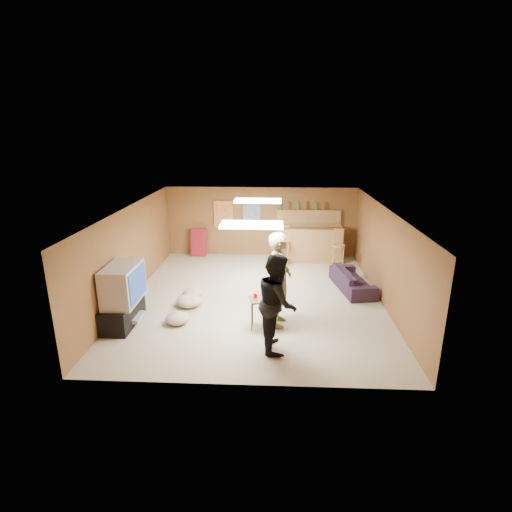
{
  "coord_description": "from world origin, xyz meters",
  "views": [
    {
      "loc": [
        0.45,
        -8.96,
        3.92
      ],
      "look_at": [
        0.0,
        0.2,
        1.0
      ],
      "focal_mm": 28.0,
      "sensor_mm": 36.0,
      "label": 1
    }
  ],
  "objects_px": {
    "tray_table": "(262,313)",
    "person_olive": "(280,280)",
    "sofa": "(352,279)",
    "person_black": "(277,302)",
    "tv_body": "(123,284)",
    "bar_counter": "(309,244)"
  },
  "relations": [
    {
      "from": "tv_body",
      "to": "sofa",
      "type": "xyz_separation_m",
      "value": [
        5.1,
        2.17,
        -0.64
      ]
    },
    {
      "from": "bar_counter",
      "to": "tray_table",
      "type": "relative_size",
      "value": 3.06
    },
    {
      "from": "person_black",
      "to": "sofa",
      "type": "bearing_deg",
      "value": -38.62
    },
    {
      "from": "tv_body",
      "to": "sofa",
      "type": "bearing_deg",
      "value": 23.04
    },
    {
      "from": "tv_body",
      "to": "person_black",
      "type": "xyz_separation_m",
      "value": [
        3.15,
        -0.8,
        0.02
      ]
    },
    {
      "from": "tray_table",
      "to": "person_olive",
      "type": "bearing_deg",
      "value": 27.62
    },
    {
      "from": "sofa",
      "to": "tray_table",
      "type": "bearing_deg",
      "value": 124.86
    },
    {
      "from": "person_olive",
      "to": "tray_table",
      "type": "xyz_separation_m",
      "value": [
        -0.35,
        -0.18,
        -0.67
      ]
    },
    {
      "from": "sofa",
      "to": "person_black",
      "type": "bearing_deg",
      "value": 137.02
    },
    {
      "from": "tv_body",
      "to": "tray_table",
      "type": "distance_m",
      "value": 2.91
    },
    {
      "from": "tv_body",
      "to": "bar_counter",
      "type": "bearing_deg",
      "value": 47.0
    },
    {
      "from": "tv_body",
      "to": "person_olive",
      "type": "height_order",
      "value": "person_olive"
    },
    {
      "from": "tv_body",
      "to": "person_olive",
      "type": "xyz_separation_m",
      "value": [
        3.21,
        0.14,
        0.09
      ]
    },
    {
      "from": "bar_counter",
      "to": "person_black",
      "type": "distance_m",
      "value": 5.36
    },
    {
      "from": "bar_counter",
      "to": "tray_table",
      "type": "height_order",
      "value": "bar_counter"
    },
    {
      "from": "person_black",
      "to": "bar_counter",
      "type": "bearing_deg",
      "value": -16.17
    },
    {
      "from": "person_black",
      "to": "person_olive",
      "type": "bearing_deg",
      "value": -8.68
    },
    {
      "from": "person_olive",
      "to": "person_black",
      "type": "height_order",
      "value": "person_olive"
    },
    {
      "from": "person_olive",
      "to": "tray_table",
      "type": "distance_m",
      "value": 0.78
    },
    {
      "from": "bar_counter",
      "to": "person_olive",
      "type": "bearing_deg",
      "value": -102.34
    },
    {
      "from": "tv_body",
      "to": "person_olive",
      "type": "distance_m",
      "value": 3.21
    },
    {
      "from": "person_olive",
      "to": "tray_table",
      "type": "relative_size",
      "value": 3.04
    }
  ]
}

